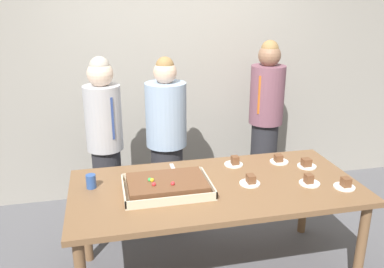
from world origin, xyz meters
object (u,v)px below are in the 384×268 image
person_serving_front (265,121)px  plated_slice_center_front (345,184)px  plated_slice_near_right (234,162)px  person_striped_tie_right (167,144)px  sheet_cake (167,186)px  plated_slice_far_left (279,160)px  plated_slice_far_right (250,181)px  party_table (216,195)px  cake_server_utensil (173,169)px  drink_cup_nearest (91,181)px  plated_slice_center_back (307,164)px  person_green_shirt_behind (105,145)px  plated_slice_near_left (309,181)px

person_serving_front → plated_slice_center_front: bearing=49.6°
plated_slice_near_right → person_striped_tie_right: size_ratio=0.09×
sheet_cake → plated_slice_far_left: size_ratio=4.07×
sheet_cake → plated_slice_far_right: bearing=-2.5°
party_table → sheet_cake: 0.38m
plated_slice_near_right → person_serving_front: (0.58, 0.77, 0.08)m
plated_slice_near_right → cake_server_utensil: bearing=177.3°
plated_slice_far_right → plated_slice_center_front: plated_slice_center_front is taller
plated_slice_center_front → drink_cup_nearest: 1.80m
plated_slice_near_right → plated_slice_center_back: size_ratio=1.00×
plated_slice_center_front → cake_server_utensil: 1.28m
sheet_cake → person_green_shirt_behind: (-0.40, 0.83, 0.04)m
plated_slice_center_back → sheet_cake: bearing=-171.8°
plated_slice_far_right → plated_slice_near_left: bearing=-12.7°
party_table → cake_server_utensil: (-0.25, 0.34, 0.08)m
plated_slice_far_left → plated_slice_center_front: plated_slice_center_front is taller
plated_slice_center_front → cake_server_utensil: size_ratio=0.75×
plated_slice_far_right → person_striped_tie_right: bearing=119.3°
person_serving_front → cake_server_utensil: bearing=-8.0°
party_table → cake_server_utensil: size_ratio=10.36×
sheet_cake → drink_cup_nearest: sheet_cake is taller
plated_slice_near_left → cake_server_utensil: plated_slice_near_left is taller
person_green_shirt_behind → plated_slice_far_left: bearing=43.2°
plated_slice_far_left → person_green_shirt_behind: (-1.38, 0.53, 0.05)m
sheet_cake → plated_slice_near_right: size_ratio=4.07×
plated_slice_center_back → cake_server_utensil: bearing=170.0°
person_serving_front → plated_slice_far_left: bearing=32.4°
plated_slice_near_left → plated_slice_near_right: (-0.42, 0.45, 0.00)m
sheet_cake → person_serving_front: size_ratio=0.36×
cake_server_utensil → person_serving_front: person_serving_front is taller
plated_slice_far_right → plated_slice_center_front: (0.64, -0.20, 0.00)m
plated_slice_near_left → person_green_shirt_behind: person_green_shirt_behind is taller
plated_slice_center_front → cake_server_utensil: bearing=152.9°
plated_slice_center_back → person_striped_tie_right: 1.21m
person_serving_front → person_striped_tie_right: person_serving_front is taller
plated_slice_center_back → drink_cup_nearest: (-1.67, -0.00, 0.03)m
drink_cup_nearest → party_table: bearing=-9.9°
party_table → plated_slice_far_right: 0.27m
plated_slice_near_right → person_serving_front: size_ratio=0.09×
plated_slice_near_right → person_striped_tie_right: (-0.47, 0.49, 0.02)m
party_table → plated_slice_center_front: (0.88, -0.24, 0.10)m
plated_slice_far_left → plated_slice_center_back: size_ratio=1.00×
sheet_cake → person_serving_front: bearing=42.9°
plated_slice_far_left → person_striped_tie_right: bearing=148.4°
sheet_cake → person_striped_tie_right: size_ratio=0.38×
plated_slice_center_back → person_serving_front: size_ratio=0.09×
plated_slice_far_right → drink_cup_nearest: (-1.12, 0.19, 0.03)m
cake_server_utensil → party_table: bearing=-53.4°
party_table → person_green_shirt_behind: 1.13m
person_serving_front → sheet_cake: bearing=-0.0°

